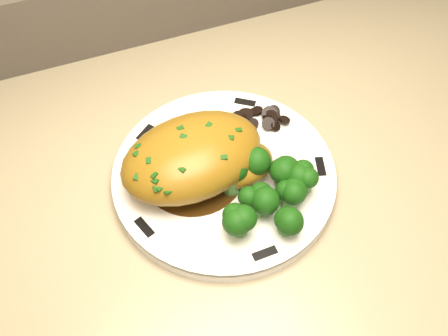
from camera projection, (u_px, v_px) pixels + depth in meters
name	position (u px, v px, depth m)	size (l,w,h in m)	color
plate	(224.00, 177.00, 0.69)	(0.27, 0.27, 0.02)	white
rim_accent_0	(320.00, 167.00, 0.69)	(0.03, 0.01, 0.00)	black
rim_accent_1	(245.00, 102.00, 0.75)	(0.03, 0.01, 0.00)	black
rim_accent_2	(145.00, 133.00, 0.72)	(0.03, 0.01, 0.00)	black
rim_accent_3	(144.00, 227.00, 0.64)	(0.03, 0.01, 0.00)	black
rim_accent_4	(265.00, 253.00, 0.62)	(0.03, 0.01, 0.00)	black
gravy_pool	(193.00, 173.00, 0.68)	(0.12, 0.12, 0.00)	#37210A
chicken_breast	(198.00, 158.00, 0.66)	(0.19, 0.14, 0.07)	olive
mushroom_pile	(253.00, 128.00, 0.72)	(0.08, 0.06, 0.02)	black
broccoli_florets	(269.00, 189.00, 0.64)	(0.12, 0.11, 0.05)	#4C8A3A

